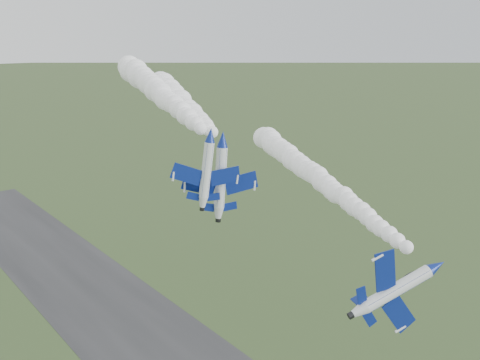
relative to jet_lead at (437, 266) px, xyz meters
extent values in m
cylinder|color=white|center=(-0.01, 0.12, -0.02)|extent=(5.00, 8.97, 2.05)
cone|color=navy|center=(-1.95, -5.09, -0.02)|extent=(2.73, 2.88, 2.05)
cone|color=white|center=(1.87, 5.13, -0.02)|extent=(2.58, 2.49, 2.05)
cylinder|color=black|center=(2.23, 6.12, -0.02)|extent=(1.19, 0.95, 1.04)
ellipsoid|color=black|center=(-0.29, -2.19, 0.20)|extent=(2.34, 3.31, 1.36)
cube|color=navy|center=(-0.95, 1.37, 2.84)|extent=(2.69, 3.04, 4.53)
cube|color=navy|center=(1.25, 0.55, -3.00)|extent=(2.69, 3.04, 4.53)
cube|color=navy|center=(0.95, 4.47, 1.54)|extent=(1.23, 1.39, 1.99)
cube|color=navy|center=(2.12, 4.03, -1.58)|extent=(1.23, 1.39, 1.99)
cube|color=navy|center=(2.63, 3.57, 0.49)|extent=(2.64, 2.34, 0.98)
cylinder|color=white|center=(-13.65, 26.38, 13.43)|extent=(4.07, 7.58, 1.51)
cone|color=navy|center=(-15.33, 21.93, 13.43)|extent=(2.11, 2.38, 1.51)
cone|color=white|center=(-12.03, 30.66, 13.43)|extent=(1.98, 2.04, 1.51)
cylinder|color=black|center=(-11.72, 31.50, 13.43)|extent=(0.91, 0.77, 0.77)
ellipsoid|color=black|center=(-14.27, 24.55, 13.93)|extent=(1.85, 2.77, 1.01)
cube|color=navy|center=(-15.91, 28.00, 13.64)|extent=(4.60, 3.46, 0.66)
cube|color=navy|center=(-10.92, 26.12, 12.94)|extent=(4.60, 3.46, 0.66)
cube|color=navy|center=(-13.65, 30.41, 13.61)|extent=(2.02, 1.56, 0.32)
cube|color=navy|center=(-10.99, 29.41, 13.24)|extent=(2.02, 1.56, 0.32)
cube|color=navy|center=(-12.25, 29.65, 14.58)|extent=(0.85, 1.47, 1.97)
cylinder|color=white|center=(-10.97, 27.27, 12.38)|extent=(4.58, 8.61, 1.63)
cone|color=navy|center=(-12.89, 22.20, 12.38)|extent=(2.33, 2.68, 1.63)
cone|color=white|center=(-9.11, 32.14, 12.38)|extent=(2.18, 2.30, 1.63)
cylinder|color=black|center=(-8.75, 33.10, 12.38)|extent=(0.99, 0.87, 0.83)
ellipsoid|color=black|center=(-11.72, 25.19, 12.96)|extent=(2.06, 3.14, 1.09)
cube|color=navy|center=(-13.55, 29.12, 12.44)|extent=(5.27, 3.97, 0.46)
cube|color=navy|center=(-7.82, 26.95, 12.03)|extent=(5.27, 3.97, 0.46)
cube|color=navy|center=(-10.97, 31.86, 12.49)|extent=(2.31, 1.78, 0.24)
cube|color=navy|center=(-7.91, 30.70, 12.28)|extent=(2.31, 1.78, 0.24)
cube|color=navy|center=(-9.45, 31.02, 13.71)|extent=(0.84, 1.63, 2.25)
camera|label=1|loc=(-54.34, -30.44, 26.70)|focal=40.00mm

